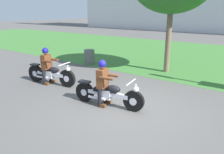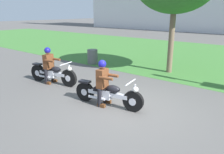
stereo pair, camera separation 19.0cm
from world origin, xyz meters
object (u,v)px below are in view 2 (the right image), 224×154
(motorcycle_lead, at_px, (108,94))
(rider_lead, at_px, (103,79))
(rider_follow, at_px, (49,62))
(trash_can, at_px, (93,57))
(motorcycle_follow, at_px, (53,74))

(motorcycle_lead, bearing_deg, rider_lead, 179.13)
(rider_lead, bearing_deg, rider_follow, 164.03)
(motorcycle_lead, height_order, trash_can, motorcycle_lead)
(rider_lead, bearing_deg, motorcycle_follow, 163.16)
(motorcycle_follow, bearing_deg, motorcycle_lead, -15.97)
(motorcycle_follow, distance_m, trash_can, 3.59)
(motorcycle_follow, xyz_separation_m, rider_follow, (-0.17, -0.03, 0.42))
(rider_follow, bearing_deg, rider_lead, -15.97)
(rider_follow, bearing_deg, trash_can, 95.34)
(rider_lead, relative_size, rider_follow, 0.98)
(motorcycle_follow, bearing_deg, trash_can, 98.01)
(rider_follow, distance_m, trash_can, 3.60)
(motorcycle_lead, bearing_deg, trash_can, 127.93)
(trash_can, bearing_deg, rider_follow, -74.34)
(motorcycle_follow, distance_m, rider_follow, 0.46)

